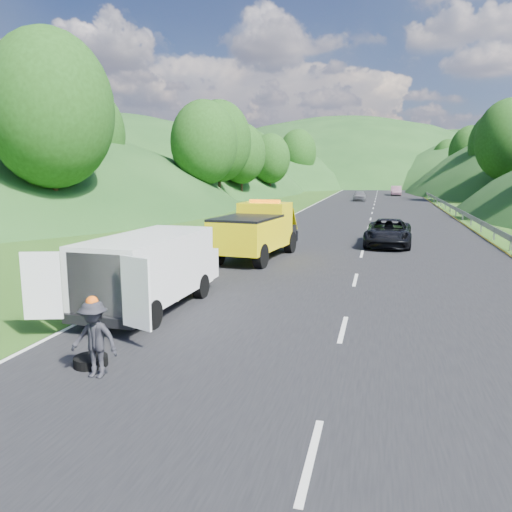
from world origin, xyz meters
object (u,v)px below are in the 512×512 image
(suitcase, at_px, (123,284))
(passing_suv, at_px, (388,246))
(worker, at_px, (96,377))
(tow_truck, at_px, (256,231))
(white_van, at_px, (151,267))
(spare_tire, at_px, (91,366))
(child, at_px, (175,302))
(woman, at_px, (167,298))

(suitcase, relative_size, passing_suv, 0.13)
(worker, bearing_deg, tow_truck, 92.70)
(suitcase, distance_m, passing_suv, 15.57)
(white_van, xyz_separation_m, spare_tire, (0.68, -4.35, -1.25))
(child, bearing_deg, white_van, -82.52)
(worker, distance_m, suitcase, 6.96)
(child, xyz_separation_m, spare_tire, (0.36, -5.24, 0.00))
(tow_truck, height_order, spare_tire, tow_truck)
(tow_truck, distance_m, woman, 7.83)
(suitcase, bearing_deg, worker, -65.60)
(child, xyz_separation_m, passing_suv, (6.54, 13.57, 0.00))
(tow_truck, relative_size, woman, 4.01)
(worker, bearing_deg, passing_suv, 75.30)
(tow_truck, xyz_separation_m, white_van, (-0.92, -8.99, -0.05))
(tow_truck, distance_m, suitcase, 8.00)
(passing_suv, bearing_deg, white_van, -112.95)
(child, xyz_separation_m, worker, (0.77, -5.71, 0.00))
(suitcase, height_order, spare_tire, suitcase)
(woman, bearing_deg, spare_tire, 165.64)
(spare_tire, bearing_deg, passing_suv, 71.80)
(child, bearing_deg, woman, 162.87)
(child, xyz_separation_m, suitcase, (-2.10, 0.62, 0.32))
(white_van, height_order, woman, white_van)
(tow_truck, height_order, child, tow_truck)
(white_van, bearing_deg, child, 72.29)
(woman, xyz_separation_m, spare_tire, (0.81, -5.68, 0.00))
(worker, bearing_deg, suitcase, 116.36)
(worker, xyz_separation_m, spare_tire, (-0.42, 0.47, 0.00))
(woman, relative_size, suitcase, 2.47)
(passing_suv, bearing_deg, suitcase, -121.26)
(white_van, distance_m, woman, 1.83)
(child, height_order, suitcase, suitcase)
(white_van, height_order, worker, white_van)
(suitcase, bearing_deg, passing_suv, 56.29)
(spare_tire, bearing_deg, child, 93.91)
(white_van, xyz_separation_m, passing_suv, (6.87, 14.46, -1.25))
(spare_tire, distance_m, passing_suv, 19.80)
(tow_truck, xyz_separation_m, child, (-0.60, -8.10, -1.30))
(worker, bearing_deg, child, 99.68)
(worker, relative_size, spare_tire, 2.22)
(tow_truck, distance_m, worker, 13.86)
(suitcase, bearing_deg, white_van, -40.46)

